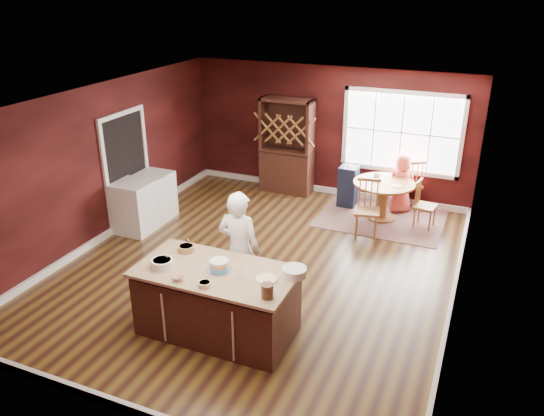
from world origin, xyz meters
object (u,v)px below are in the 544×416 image
(dryer, at_px, (155,196))
(toddler, at_px, (351,169))
(kitchen_island, at_px, (217,303))
(hutch, at_px, (287,146))
(baker, at_px, (239,250))
(dining_table, at_px, (383,193))
(chair_east, at_px, (426,204))
(washer, at_px, (135,207))
(layer_cake, at_px, (219,265))
(chair_north, at_px, (410,183))
(chair_south, at_px, (367,209))
(seated_woman, at_px, (401,183))
(high_chair, at_px, (348,185))

(dryer, bearing_deg, toddler, 31.35)
(kitchen_island, distance_m, hutch, 5.17)
(baker, relative_size, toddler, 6.61)
(hutch, bearing_deg, dining_table, -16.03)
(chair_east, bearing_deg, toddler, 83.80)
(dining_table, distance_m, baker, 3.90)
(dining_table, relative_size, toddler, 4.46)
(washer, bearing_deg, layer_cake, -35.85)
(baker, xyz_separation_m, chair_north, (1.60, 4.49, -0.34))
(hutch, bearing_deg, chair_south, -35.03)
(chair_east, bearing_deg, dining_table, 94.00)
(chair_south, bearing_deg, seated_woman, 63.77)
(baker, relative_size, layer_cake, 5.14)
(chair_east, bearing_deg, seated_woman, 53.71)
(dining_table, bearing_deg, toddler, 154.98)
(kitchen_island, bearing_deg, high_chair, 84.88)
(kitchen_island, distance_m, high_chair, 4.79)
(seated_woman, distance_m, high_chair, 1.05)
(baker, distance_m, toddler, 4.07)
(dining_table, bearing_deg, dryer, -157.72)
(layer_cake, bearing_deg, chair_east, 65.24)
(chair_north, relative_size, toddler, 3.99)
(toddler, bearing_deg, high_chair, 153.48)
(hutch, xyz_separation_m, washer, (-1.81, -2.94, -0.55))
(layer_cake, bearing_deg, baker, 95.08)
(baker, height_order, layer_cake, baker)
(kitchen_island, distance_m, layer_cake, 0.55)
(baker, bearing_deg, washer, -26.71)
(dining_table, bearing_deg, chair_east, -4.81)
(chair_south, height_order, toddler, chair_south)
(kitchen_island, bearing_deg, washer, 143.47)
(chair_south, distance_m, dryer, 4.02)
(dining_table, distance_m, chair_south, 0.86)
(seated_woman, distance_m, dryer, 4.81)
(hutch, height_order, dryer, hutch)
(baker, bearing_deg, layer_cake, 94.64)
(kitchen_island, xyz_separation_m, hutch, (-1.02, 5.04, 0.58))
(toddler, relative_size, dryer, 0.29)
(layer_cake, distance_m, chair_north, 5.42)
(dining_table, distance_m, seated_woman, 0.56)
(toddler, relative_size, washer, 0.28)
(seated_woman, bearing_deg, high_chair, -22.00)
(chair_east, relative_size, seated_woman, 0.77)
(layer_cake, height_order, washer, layer_cake)
(washer, bearing_deg, toddler, 38.78)
(baker, height_order, washer, baker)
(hutch, bearing_deg, chair_east, -13.13)
(chair_east, relative_size, toddler, 3.52)
(dining_table, bearing_deg, seated_woman, 63.61)
(baker, relative_size, hutch, 0.84)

